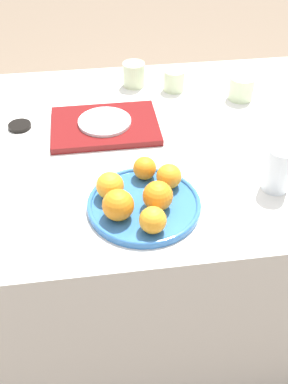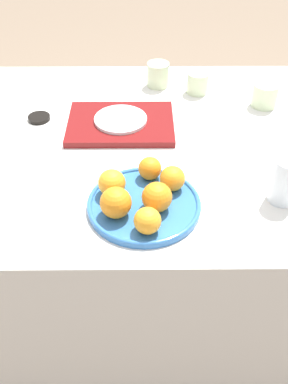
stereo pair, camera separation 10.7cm
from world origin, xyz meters
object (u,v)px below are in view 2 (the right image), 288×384
orange_4 (150,168)px  side_plate (121,119)px  cup_2 (158,75)px  orange_3 (172,179)px  serving_tray (121,124)px  orange_2 (147,221)px  orange_5 (116,203)px  fruit_platter (144,204)px  cup_1 (198,83)px  cup_0 (265,95)px  water_glass (286,181)px  soy_dish (39,118)px  orange_0 (157,197)px  orange_1 (112,183)px

orange_4 → side_plate: bearing=107.6°
cup_2 → orange_3: bearing=-88.2°
cup_2 → serving_tray: bearing=-114.7°
orange_2 → orange_5: orange_5 is taller
fruit_platter → orange_2: bearing=-85.6°
orange_2 → orange_3: same height
orange_3 → serving_tray: bearing=114.2°
cup_1 → cup_0: bearing=-23.4°
orange_2 → water_glass: size_ratio=0.52×
orange_3 → cup_2: size_ratio=0.77×
orange_5 → side_plate: (-0.00, 0.41, -0.03)m
serving_tray → cup_0: size_ratio=3.98×
water_glass → soy_dish: bearing=150.4°
orange_2 → water_glass: bearing=19.8°
water_glass → cup_2: (-0.29, 0.61, -0.02)m
fruit_platter → orange_4: orange_4 is taller
orange_4 → water_glass: bearing=-12.4°
fruit_platter → side_plate: 0.38m
orange_3 → soy_dish: 0.54m
side_plate → fruit_platter: bearing=-79.4°
orange_0 → water_glass: bearing=8.5°
soy_dish → cup_0: bearing=6.5°
orange_3 → cup_1: bearing=77.7°
orange_4 → cup_2: cup_2 is taller
orange_1 → orange_3: size_ratio=1.07×
orange_4 → orange_5: size_ratio=0.80×
water_glass → side_plate: water_glass is taller
orange_2 → side_plate: size_ratio=0.39×
orange_3 → cup_0: (0.32, 0.44, -0.01)m
orange_2 → soy_dish: (-0.33, 0.50, -0.04)m
cup_1 → side_plate: bearing=-139.9°
orange_5 → cup_2: orange_5 is taller
orange_5 → water_glass: 0.42m
water_glass → cup_1: water_glass is taller
cup_0 → cup_2: size_ratio=0.98×
cup_2 → soy_dish: 0.44m
side_plate → cup_2: cup_2 is taller
cup_0 → cup_2: (-0.34, 0.14, 0.00)m
orange_4 → orange_2: bearing=-92.6°
orange_4 → orange_3: bearing=-38.6°
cup_0 → cup_1: size_ratio=1.13×
orange_4 → cup_2: bearing=86.0°
orange_0 → soy_dish: size_ratio=1.05×
orange_4 → cup_2: (0.04, 0.53, -0.00)m
soy_dish → orange_5: bearing=-59.8°
orange_3 → fruit_platter: bearing=-141.7°
cup_1 → orange_3: bearing=-102.3°
serving_tray → side_plate: bearing=-90.0°
orange_2 → serving_tray: size_ratio=0.19×
orange_0 → cup_2: size_ratio=0.88×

